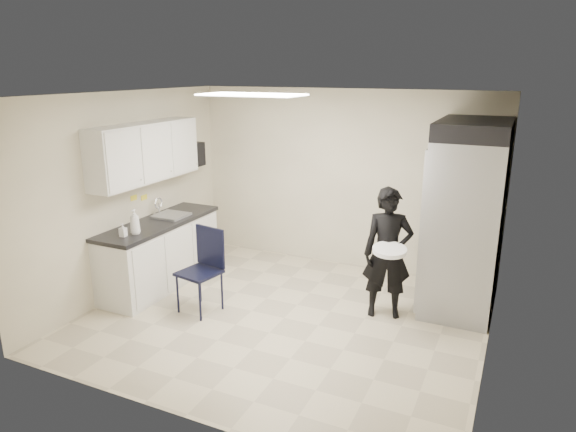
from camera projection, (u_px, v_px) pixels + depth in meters
The scene contains 21 objects.
floor at pixel (284, 318), 6.12m from camera, with size 4.50×4.50×0.00m, color #BBB093.
ceiling at pixel (284, 95), 5.40m from camera, with size 4.50×4.50×0.00m, color white.
back_wall at pixel (342, 180), 7.50m from camera, with size 4.50×4.50×0.00m, color beige.
left_wall at pixel (128, 194), 6.67m from camera, with size 4.00×4.00×0.00m, color beige.
right_wall at pixel (499, 240), 4.85m from camera, with size 4.00×4.00×0.00m, color beige.
ceiling_panel at pixel (252, 95), 6.00m from camera, with size 1.20×0.60×0.02m, color white.
lower_counter at pixel (161, 255), 6.96m from camera, with size 0.60×1.90×0.86m, color silver.
countertop at pixel (158, 223), 6.84m from camera, with size 0.64×1.95×0.05m, color black.
sink at pixel (171, 219), 7.05m from camera, with size 0.42×0.40×0.14m, color gray.
faucet at pixel (159, 207), 7.09m from camera, with size 0.02×0.02×0.24m, color silver.
upper_cabinets at pixel (145, 152), 6.63m from camera, with size 0.35×1.80×0.75m, color silver.
towel_dispenser at pixel (194, 154), 7.71m from camera, with size 0.22×0.30×0.35m, color black.
notice_sticker_left at pixel (134, 198), 6.78m from camera, with size 0.00×0.12×0.07m, color yellow.
notice_sticker_right at pixel (144, 197), 6.96m from camera, with size 0.00×0.12×0.07m, color yellow.
commercial_fridge at pixel (466, 224), 6.20m from camera, with size 0.80×1.35×2.10m, color gray.
fridge_compressor at pixel (475, 129), 5.88m from camera, with size 0.80×1.35×0.20m, color black.
folding_chair at pixel (199, 273), 6.17m from camera, with size 0.44×0.44×1.00m, color black.
man_tuxedo at pixel (388, 253), 6.00m from camera, with size 0.57×0.38×1.57m, color black.
bucket_lid at pixel (390, 250), 5.72m from camera, with size 0.38×0.38×0.05m, color white.
soap_bottle_a at pixel (135, 222), 6.26m from camera, with size 0.12×0.12×0.31m, color silver.
soap_bottle_b at pixel (123, 230), 6.18m from camera, with size 0.07×0.08×0.16m, color #A6A4AF.
Camera 1 is at (2.37, -5.01, 2.87)m, focal length 32.00 mm.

